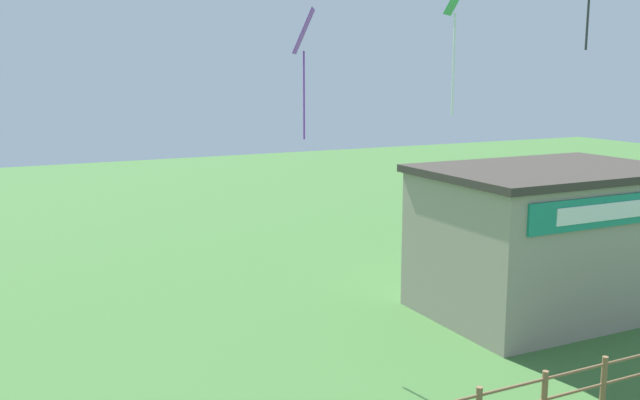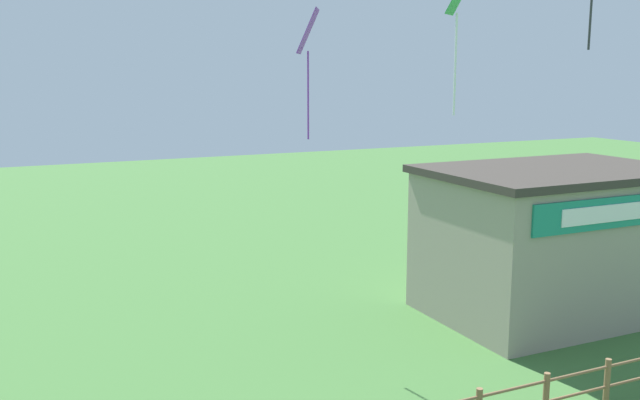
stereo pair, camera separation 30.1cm
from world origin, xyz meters
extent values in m
cylinder|color=brown|center=(4.57, 7.49, 0.62)|extent=(0.14, 0.14, 1.23)
cylinder|color=brown|center=(6.39, 7.49, 0.62)|extent=(0.14, 0.14, 1.23)
cube|color=gray|center=(10.11, 13.36, 2.25)|extent=(7.74, 5.22, 4.51)
cube|color=#38332D|center=(10.11, 13.36, 4.63)|extent=(8.04, 5.52, 0.24)
cube|color=#197F6B|center=(10.11, 10.71, 3.81)|extent=(6.58, 0.08, 0.90)
cube|color=silver|center=(10.11, 10.66, 3.81)|extent=(4.65, 0.04, 0.49)
cube|color=purple|center=(2.08, 14.72, 8.84)|extent=(0.97, 1.12, 1.23)
cylinder|color=purple|center=(2.08, 14.72, 7.07)|extent=(0.05, 0.05, 2.45)
cylinder|color=white|center=(3.23, 9.41, 7.88)|extent=(0.05, 0.05, 2.20)
camera|label=1|loc=(-6.43, -3.55, 7.72)|focal=40.00mm
camera|label=2|loc=(-6.16, -3.68, 7.72)|focal=40.00mm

